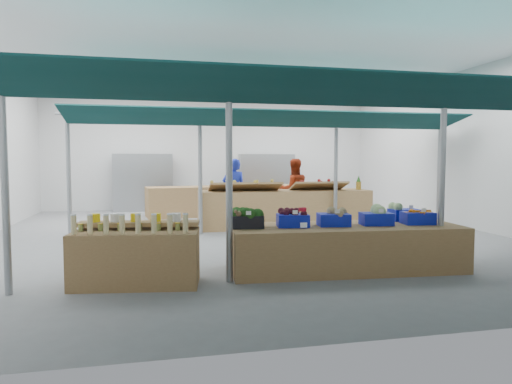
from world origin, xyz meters
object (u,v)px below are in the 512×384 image
Objects in this scene: bottle_shelf at (137,255)px; vendor_left at (234,191)px; fruit_counter at (285,209)px; vendor_right at (294,190)px; veg_counter at (345,248)px.

vendor_left is at bearing 76.56° from bottle_shelf.
bottle_shelf is 6.26m from fruit_counter.
bottle_shelf is 7.52m from vendor_right.
bottle_shelf is at bearing 55.78° from vendor_right.
vendor_right is at bearing 84.77° from veg_counter.
veg_counter is (3.32, 0.19, -0.07)m from bottle_shelf.
vendor_left reaches higher than bottle_shelf.
veg_counter is 6.07m from vendor_left.
vendor_left is 1.00× the size of vendor_right.
vendor_right is (0.95, 5.98, 0.56)m from veg_counter.
bottle_shelf is at bearing 68.64° from vendor_left.
bottle_shelf is 3.33m from veg_counter.
fruit_counter is 2.50× the size of vendor_left.
vendor_left is at bearing 0.43° from vendor_right.
vendor_right is at bearing -179.57° from vendor_left.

